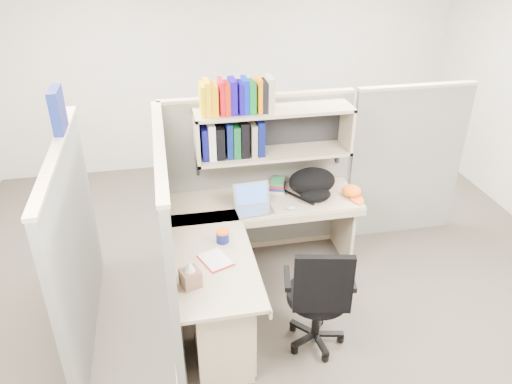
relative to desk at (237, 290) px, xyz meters
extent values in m
plane|color=#332F28|center=(0.41, 0.29, -0.44)|extent=(6.00, 6.00, 0.00)
plane|color=beige|center=(0.41, 3.29, 0.91)|extent=(6.00, 0.00, 6.00)
cube|color=slate|center=(0.41, 1.19, 0.36)|extent=(1.80, 0.06, 1.60)
cube|color=tan|center=(0.41, 1.19, 1.18)|extent=(1.80, 0.08, 0.03)
cube|color=slate|center=(-0.49, 0.29, 0.36)|extent=(0.06, 1.80, 1.60)
cube|color=tan|center=(-0.49, 0.29, 1.18)|extent=(0.08, 1.80, 0.03)
cube|color=slate|center=(-1.19, 0.29, 0.36)|extent=(0.06, 1.80, 1.60)
cube|color=slate|center=(1.96, 1.19, 0.36)|extent=(1.20, 0.06, 1.60)
cube|color=navy|center=(-1.19, 0.64, 1.35)|extent=(0.07, 0.27, 0.32)
cube|color=white|center=(-0.46, 0.44, 0.76)|extent=(0.00, 0.21, 0.28)
cube|color=tan|center=(0.51, 0.99, 1.11)|extent=(1.40, 0.34, 0.03)
cube|color=tan|center=(0.51, 0.99, 0.70)|extent=(1.40, 0.34, 0.03)
cube|color=tan|center=(-0.18, 0.99, 0.90)|extent=(0.03, 0.34, 0.44)
cube|color=tan|center=(1.19, 0.99, 0.90)|extent=(0.03, 0.34, 0.44)
cube|color=black|center=(0.51, 1.15, 0.90)|extent=(1.38, 0.01, 0.41)
cube|color=#DCB304|center=(-0.11, 0.97, 1.25)|extent=(0.03, 0.20, 0.26)
cube|color=#FFB605|center=(-0.07, 0.97, 1.27)|extent=(0.05, 0.20, 0.29)
cube|color=#E59B04|center=(-0.02, 0.97, 1.25)|extent=(0.06, 0.20, 0.26)
cube|color=red|center=(0.05, 0.97, 1.27)|extent=(0.04, 0.20, 0.29)
cube|color=red|center=(0.09, 0.97, 1.25)|extent=(0.05, 0.20, 0.26)
cube|color=#15048A|center=(0.14, 0.97, 1.27)|extent=(0.06, 0.20, 0.29)
cube|color=#140490|center=(0.21, 0.97, 1.25)|extent=(0.04, 0.20, 0.26)
cube|color=#051CA8|center=(0.25, 0.97, 1.27)|extent=(0.04, 0.20, 0.29)
cube|color=#076823|center=(0.30, 0.97, 1.25)|extent=(0.06, 0.20, 0.26)
cube|color=orange|center=(0.36, 0.97, 1.27)|extent=(0.04, 0.20, 0.29)
cube|color=black|center=(0.41, 0.97, 1.25)|extent=(0.05, 0.20, 0.26)
cube|color=tan|center=(0.46, 0.97, 1.27)|extent=(0.06, 0.20, 0.29)
cube|color=#080951|center=(-0.11, 1.01, 0.86)|extent=(0.05, 0.24, 0.29)
cube|color=silver|center=(-0.05, 1.01, 0.87)|extent=(0.06, 0.24, 0.32)
cube|color=black|center=(0.02, 1.01, 0.86)|extent=(0.07, 0.24, 0.29)
cube|color=#081552|center=(0.10, 1.01, 0.87)|extent=(0.05, 0.24, 0.32)
cube|color=#0A481E|center=(0.17, 1.01, 0.86)|extent=(0.06, 0.24, 0.29)
cube|color=black|center=(0.24, 1.01, 0.87)|extent=(0.07, 0.24, 0.32)
cube|color=gray|center=(0.32, 1.01, 0.86)|extent=(0.05, 0.24, 0.29)
cube|color=#070E4A|center=(0.38, 1.01, 0.87)|extent=(0.06, 0.24, 0.32)
cube|color=tan|center=(0.41, 0.86, 0.28)|extent=(1.74, 0.60, 0.03)
cube|color=tan|center=(-0.16, 0.09, 0.28)|extent=(0.60, 1.34, 0.03)
cube|color=tan|center=(0.41, 0.56, 0.24)|extent=(1.74, 0.02, 0.07)
cube|color=tan|center=(0.14, 0.09, 0.24)|extent=(0.02, 1.34, 0.07)
cube|color=tan|center=(-0.16, -0.26, -0.10)|extent=(0.40, 0.55, 0.68)
cube|color=tan|center=(0.05, -0.26, 0.10)|extent=(0.02, 0.50, 0.16)
cube|color=tan|center=(0.05, -0.26, -0.08)|extent=(0.02, 0.50, 0.16)
cube|color=tan|center=(0.05, -0.26, -0.30)|extent=(0.02, 0.50, 0.22)
cube|color=#B2B2B7|center=(0.06, -0.26, 0.10)|extent=(0.01, 0.12, 0.01)
cube|color=tan|center=(1.21, 0.89, -0.09)|extent=(0.03, 0.55, 0.70)
cylinder|color=navy|center=(-0.07, 0.27, 0.34)|extent=(0.10, 0.10, 0.09)
cylinder|color=#EB5B16|center=(-0.07, 0.27, 0.39)|extent=(0.11, 0.11, 0.02)
ellipsoid|color=#96BCD5|center=(0.60, 0.65, 0.31)|extent=(0.09, 0.06, 0.03)
cylinder|color=white|center=(0.33, 0.97, 0.34)|extent=(0.08, 0.08, 0.10)
cylinder|color=black|center=(0.59, -0.24, 0.05)|extent=(0.48, 0.48, 0.07)
cube|color=black|center=(0.54, -0.45, 0.33)|extent=(0.42, 0.14, 0.48)
cylinder|color=black|center=(0.59, -0.24, -0.15)|extent=(0.06, 0.06, 0.42)
cylinder|color=black|center=(0.59, -0.24, -0.39)|extent=(0.46, 0.46, 0.10)
cube|color=black|center=(0.35, -0.19, 0.21)|extent=(0.10, 0.27, 0.04)
cube|color=black|center=(0.82, -0.29, 0.21)|extent=(0.10, 0.27, 0.04)
camera|label=1|loc=(-0.45, -3.03, 2.58)|focal=35.00mm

